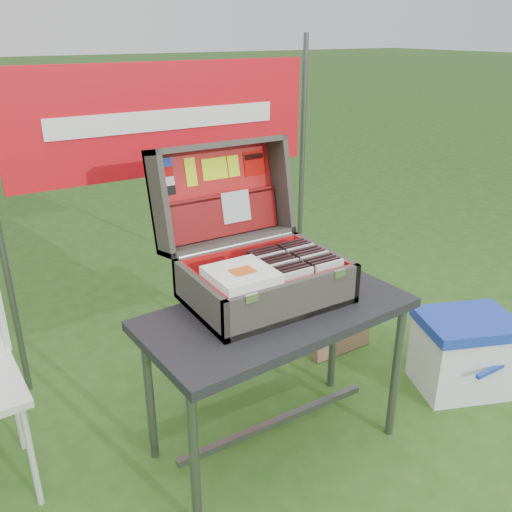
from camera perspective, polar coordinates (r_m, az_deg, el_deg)
ground at (r=2.51m, az=3.11°, el=-20.47°), size 80.00×80.00×0.00m
table at (r=2.36m, az=2.14°, el=-12.95°), size 1.13×0.62×0.68m
table_top at (r=2.18m, az=2.26°, el=-6.09°), size 1.13×0.62×0.04m
table_leg_fl at (r=2.04m, az=-6.51°, el=-20.51°), size 0.04×0.04×0.64m
table_leg_fr at (r=2.50m, az=14.47°, el=-11.96°), size 0.04×0.04×0.64m
table_leg_bl at (r=2.35m, az=-11.13°, el=-14.16°), size 0.04×0.04×0.64m
table_leg_br at (r=2.76m, az=8.17°, el=-7.87°), size 0.04×0.04×0.64m
table_brace at (r=2.49m, az=2.06°, el=-17.08°), size 0.94×0.03×0.03m
suitcase at (r=2.18m, az=0.17°, el=2.90°), size 0.62×0.61×0.59m
suitcase_base_bottom at (r=2.24m, az=0.97°, el=-4.30°), size 0.62×0.45×0.02m
suitcase_base_wall_front at (r=2.06m, az=4.14°, el=-4.80°), size 0.62×0.02×0.17m
suitcase_base_wall_back at (r=2.38m, az=-1.74°, el=-0.80°), size 0.62×0.02×0.17m
suitcase_base_wall_left at (r=2.08m, az=-6.00°, el=-4.50°), size 0.02×0.45×0.17m
suitcase_base_wall_right at (r=2.37m, az=7.10°, el=-1.01°), size 0.02×0.45×0.17m
suitcase_liner_floor at (r=2.24m, az=0.98°, el=-3.95°), size 0.57×0.40×0.01m
suitcase_latch_left at (r=1.92m, az=-0.49°, el=-4.46°), size 0.05×0.01×0.03m
suitcase_latch_right at (r=2.13m, az=8.79°, el=-1.82°), size 0.05×0.01×0.03m
suitcase_hinge at (r=2.35m, az=-1.91°, el=1.17°), size 0.56×0.02×0.02m
suitcase_lid_back at (r=2.46m, az=-4.27°, el=6.64°), size 0.62×0.12×0.44m
suitcase_lid_rim_far at (r=2.38m, az=-4.13°, el=11.59°), size 0.62×0.17×0.06m
suitcase_lid_rim_near at (r=2.42m, az=-2.90°, el=1.68°), size 0.62×0.17×0.06m
suitcase_lid_rim_left at (r=2.28m, az=-10.18°, el=5.40°), size 0.02×0.26×0.47m
suitcase_lid_rim_right at (r=2.54m, az=2.50°, el=7.58°), size 0.02×0.26×0.47m
suitcase_lid_liner at (r=2.45m, az=-4.11°, el=6.63°), size 0.57×0.09×0.39m
suitcase_liner_wall_front at (r=2.06m, az=3.91°, el=-4.33°), size 0.57×0.01×0.14m
suitcase_liner_wall_back at (r=2.36m, az=-1.56°, el=-0.65°), size 0.57×0.01×0.14m
suitcase_liner_wall_left at (r=2.08m, az=-5.64°, el=-4.10°), size 0.01×0.40×0.14m
suitcase_liner_wall_right at (r=2.36m, az=6.82°, el=-0.82°), size 0.01×0.40×0.14m
suitcase_lid_pocket at (r=2.44m, az=-3.61°, el=4.20°), size 0.55×0.07×0.18m
suitcase_pocket_edge at (r=2.42m, az=-3.80°, el=6.26°), size 0.54×0.02×0.02m
suitcase_pocket_cd at (r=2.45m, az=-2.13°, el=5.21°), size 0.14×0.04×0.14m
lid_sticker_cc_a at (r=2.34m, az=-9.57°, el=9.70°), size 0.06×0.01×0.04m
lid_sticker_cc_b at (r=2.34m, az=-9.43°, el=8.73°), size 0.06×0.01×0.04m
lid_sticker_cc_c at (r=2.34m, az=-9.29°, el=7.76°), size 0.06×0.01×0.04m
lid_sticker_cc_d at (r=2.34m, az=-9.15°, el=6.79°), size 0.06×0.01×0.04m
lid_card_neon_tall at (r=2.38m, az=-6.89°, el=8.76°), size 0.05×0.03×0.12m
lid_card_neon_main at (r=2.43m, az=-4.36°, el=9.15°), size 0.12×0.02×0.09m
lid_card_neon_small at (r=2.48m, az=-2.40°, el=9.44°), size 0.06×0.02×0.09m
lid_sticker_band at (r=2.53m, az=-0.17°, el=9.75°), size 0.11×0.03×0.11m
lid_sticker_band_bar at (r=2.53m, az=-0.24°, el=10.42°), size 0.10×0.01×0.02m
cd_left_0 at (r=2.09m, az=4.44°, el=-3.50°), size 0.14×0.01×0.16m
cd_left_1 at (r=2.11m, az=4.06°, el=-3.25°), size 0.14×0.01×0.16m
cd_left_2 at (r=2.13m, az=3.67°, el=-3.01°), size 0.14×0.01×0.16m
cd_left_3 at (r=2.15m, az=3.30°, el=-2.77°), size 0.14×0.01×0.16m
cd_left_4 at (r=2.16m, az=2.93°, el=-2.53°), size 0.14×0.01×0.16m
cd_left_5 at (r=2.18m, az=2.57°, el=-2.29°), size 0.14×0.01×0.16m
cd_left_6 at (r=2.20m, az=2.21°, el=-2.06°), size 0.14×0.01×0.16m
cd_left_7 at (r=2.22m, az=1.86°, el=-1.84°), size 0.14×0.01×0.16m
cd_left_8 at (r=2.24m, az=1.52°, el=-1.62°), size 0.14×0.01×0.16m
cd_left_9 at (r=2.26m, az=1.18°, el=-1.40°), size 0.14×0.01×0.16m
cd_left_10 at (r=2.28m, az=0.85°, el=-1.18°), size 0.14×0.01×0.16m
cd_left_11 at (r=2.29m, az=0.52°, el=-0.97°), size 0.14×0.01×0.16m
cd_right_0 at (r=2.18m, az=7.66°, el=-2.56°), size 0.14×0.01×0.16m
cd_right_1 at (r=2.19m, az=7.26°, el=-2.33°), size 0.14×0.01×0.16m
cd_right_2 at (r=2.21m, az=6.87°, el=-2.10°), size 0.14×0.01×0.16m
cd_right_3 at (r=2.23m, az=6.48°, el=-1.88°), size 0.14×0.01×0.16m
cd_right_4 at (r=2.25m, az=6.10°, el=-1.66°), size 0.14×0.01×0.16m
cd_right_5 at (r=2.26m, az=5.73°, el=-1.44°), size 0.14×0.01×0.16m
cd_right_6 at (r=2.28m, az=5.36°, el=-1.23°), size 0.14×0.01×0.16m
cd_right_7 at (r=2.30m, az=5.00°, el=-1.01°), size 0.14×0.01×0.16m
cd_right_8 at (r=2.32m, az=4.64°, el=-0.81°), size 0.14×0.01×0.16m
cd_right_9 at (r=2.33m, az=4.29°, el=-0.60°), size 0.14×0.01×0.16m
cd_right_10 at (r=2.35m, az=3.94°, el=-0.40°), size 0.14×0.01×0.16m
cd_right_11 at (r=2.37m, az=3.60°, el=-0.20°), size 0.14×0.01×0.16m
songbook_0 at (r=2.04m, az=-1.57°, el=-2.35°), size 0.23×0.23×0.00m
songbook_1 at (r=2.03m, az=-1.58°, el=-2.23°), size 0.23×0.23×0.00m
songbook_2 at (r=2.03m, az=-1.58°, el=-2.10°), size 0.23×0.23×0.00m
songbook_3 at (r=2.03m, az=-1.58°, el=-1.97°), size 0.23×0.23×0.00m
songbook_4 at (r=2.03m, az=-1.58°, el=-1.84°), size 0.23×0.23×0.00m
songbook_5 at (r=2.03m, az=-1.58°, el=-1.71°), size 0.23×0.23×0.00m
songbook_6 at (r=2.02m, az=-1.58°, el=-1.58°), size 0.23×0.23×0.00m
songbook_graphic at (r=2.01m, az=-1.44°, el=-1.58°), size 0.09×0.07×0.00m
cooler at (r=2.98m, az=20.99°, el=-9.52°), size 0.55×0.49×0.40m
cooler_body at (r=2.99m, az=20.92°, el=-9.96°), size 0.52×0.46×0.35m
cooler_lid at (r=2.89m, az=21.48°, el=-6.58°), size 0.55×0.49×0.05m
cooler_handle at (r=2.88m, az=23.93°, el=-10.76°), size 0.27×0.02×0.02m
chair_leg_fr at (r=2.32m, az=-22.54°, el=-18.85°), size 0.02×0.02×0.48m
chair_leg_br at (r=2.61m, az=-24.02°, el=-14.02°), size 0.02×0.02×0.48m
cardboard_box at (r=3.12m, az=8.86°, el=-6.58°), size 0.39×0.11×0.41m
banner_post_right at (r=3.33m, az=4.80°, el=7.64°), size 0.03×0.03×1.70m
banner at (r=2.82m, az=-9.32°, el=14.00°), size 1.60×0.02×0.55m
banner_text at (r=2.81m, az=-9.23°, el=13.98°), size 1.20×0.00×0.10m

